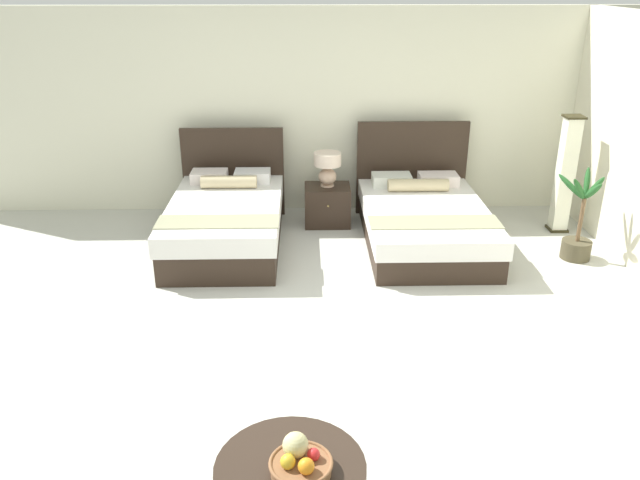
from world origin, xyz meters
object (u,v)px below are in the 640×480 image
bed_near_window (226,219)px  table_lamp (327,166)px  bed_near_corner (423,219)px  fruit_bowl (300,461)px  floor_lamp_corner (565,175)px  potted_palm (578,235)px  nightstand (327,205)px

bed_near_window → table_lamp: bed_near_window is taller
bed_near_corner → fruit_bowl: bed_near_corner is taller
bed_near_corner → bed_near_window: bearing=-179.6°
floor_lamp_corner → potted_palm: bearing=-97.9°
fruit_bowl → potted_palm: potted_palm is taller
table_lamp → potted_palm: potted_palm is taller
bed_near_window → bed_near_corner: bearing=0.4°
table_lamp → fruit_bowl: 4.79m
bed_near_window → floor_lamp_corner: (3.97, 0.33, 0.40)m
bed_near_window → nightstand: (1.18, 0.62, -0.06)m
nightstand → fruit_bowl: size_ratio=1.62×
bed_near_window → floor_lamp_corner: bearing=4.8°
bed_near_corner → nightstand: bed_near_corner is taller
bed_near_corner → potted_palm: bed_near_corner is taller
bed_near_corner → potted_palm: size_ratio=2.17×
table_lamp → potted_palm: (2.68, -1.13, -0.47)m
table_lamp → fruit_bowl: (-0.31, -4.77, -0.22)m
table_lamp → floor_lamp_corner: 2.81m
bed_near_corner → table_lamp: bearing=150.3°
bed_near_corner → table_lamp: bed_near_corner is taller
bed_near_window → nightstand: size_ratio=3.81×
nightstand → table_lamp: size_ratio=1.33×
bed_near_window → nightstand: bearing=27.7°
fruit_bowl → floor_lamp_corner: size_ratio=0.25×
bed_near_corner → nightstand: 1.24m
bed_near_corner → floor_lamp_corner: 1.79m
floor_lamp_corner → bed_near_window: bearing=-175.2°
table_lamp → nightstand: bearing=-90.0°
bed_near_corner → nightstand: size_ratio=3.89×
bed_near_window → potted_palm: bed_near_window is taller
bed_near_corner → fruit_bowl: bearing=-108.7°
bed_near_window → bed_near_corner: (2.26, 0.01, -0.03)m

